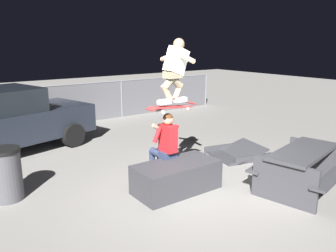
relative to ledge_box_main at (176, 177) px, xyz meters
The scene contains 10 objects.
ground_plane 0.38m from the ledge_box_main, 35.97° to the right, with size 40.00×40.00×0.00m, color gray.
ledge_box_main is the anchor object (origin of this frame).
person_sitting_on_ledge 0.67m from the ledge_box_main, 82.73° to the left, with size 0.59×0.75×1.36m.
skateboard 1.25m from the ledge_box_main, 67.60° to the left, with size 1.03×0.24×0.13m.
skater_airborne 1.93m from the ledge_box_main, 58.66° to the left, with size 0.62×0.89×1.12m.
kicker_ramp 2.39m from the ledge_box_main, 15.91° to the left, with size 1.29×1.23×0.35m.
picnic_table_back 2.27m from the ledge_box_main, 34.37° to the right, with size 1.95×1.67×0.75m.
trash_bin 2.89m from the ledge_box_main, 150.80° to the left, with size 0.53×0.53×0.90m.
fence_back 6.10m from the ledge_box_main, 87.90° to the left, with size 12.05×0.05×1.30m.
parked_car 4.65m from the ledge_box_main, 116.75° to the left, with size 4.50×2.72×1.56m.
Camera 1 is at (-3.69, -4.34, 2.61)m, focal length 36.39 mm.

